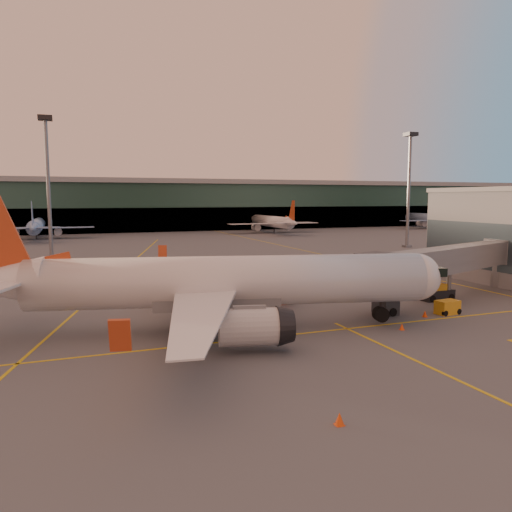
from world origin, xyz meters
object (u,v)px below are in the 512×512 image
object	(u,v)px
main_airplane	(214,284)
catering_truck	(270,280)
gpu_cart	(447,307)
pushback_tug	(436,293)

from	to	relation	value
main_airplane	catering_truck	size ratio (longest dim) A/B	6.85
main_airplane	gpu_cart	xyz separation A→B (m)	(22.76, -2.22, -3.36)
catering_truck	main_airplane	bearing A→B (deg)	-138.55
pushback_tug	catering_truck	bearing A→B (deg)	163.75
main_airplane	pushback_tug	bearing A→B (deg)	21.04
catering_truck	gpu_cart	bearing A→B (deg)	-39.61
main_airplane	pushback_tug	size ratio (longest dim) A/B	10.99
main_airplane	pushback_tug	distance (m)	26.82
catering_truck	pushback_tug	world-z (taller)	catering_truck
catering_truck	pushback_tug	distance (m)	18.62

